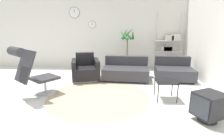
{
  "coord_description": "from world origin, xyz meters",
  "views": [
    {
      "loc": [
        0.6,
        -3.77,
        1.6
      ],
      "look_at": [
        0.39,
        0.39,
        0.55
      ],
      "focal_mm": 28.0,
      "sensor_mm": 36.0,
      "label": 1
    }
  ],
  "objects": [
    {
      "name": "potted_plant",
      "position": [
        0.83,
        2.53,
        0.71
      ],
      "size": [
        0.57,
        0.56,
        1.56
      ],
      "color": "brown",
      "rests_on": "ground_plane"
    },
    {
      "name": "round_rug",
      "position": [
        0.09,
        -0.01,
        0.0
      ],
      "size": [
        2.36,
        2.36,
        0.01
      ],
      "color": "tan",
      "rests_on": "ground_plane"
    },
    {
      "name": "shelf_unit",
      "position": [
        2.35,
        2.72,
        0.97
      ],
      "size": [
        0.91,
        0.28,
        2.09
      ],
      "color": "#BCBCC1",
      "rests_on": "ground_plane"
    },
    {
      "name": "crt_television",
      "position": [
        2.11,
        -0.96,
        0.28
      ],
      "size": [
        0.59,
        0.58,
        0.51
      ],
      "rotation": [
        0.0,
        0.0,
        2.02
      ],
      "color": "black",
      "rests_on": "ground_plane"
    },
    {
      "name": "armchair_red",
      "position": [
        -0.47,
        1.35,
        0.29
      ],
      "size": [
        0.97,
        0.97,
        0.79
      ],
      "rotation": [
        0.0,
        0.0,
        3.39
      ],
      "color": "silver",
      "rests_on": "ground_plane"
    },
    {
      "name": "couch_low",
      "position": [
        0.76,
        1.51,
        0.24
      ],
      "size": [
        1.43,
        1.04,
        0.66
      ],
      "rotation": [
        0.0,
        0.0,
        3.07
      ],
      "color": "black",
      "rests_on": "ground_plane"
    },
    {
      "name": "ground_plane",
      "position": [
        0.0,
        0.0,
        0.0
      ],
      "size": [
        12.0,
        12.0,
        0.0
      ],
      "primitive_type": "plane",
      "color": "silver"
    },
    {
      "name": "lounge_chair",
      "position": [
        -1.4,
        -0.1,
        0.69
      ],
      "size": [
        0.97,
        1.04,
        1.18
      ],
      "rotation": [
        0.0,
        0.0,
        -0.66
      ],
      "color": "#BCBCC1",
      "rests_on": "ground_plane"
    },
    {
      "name": "side_table",
      "position": [
        1.61,
        -0.05,
        0.39
      ],
      "size": [
        0.45,
        0.45,
        0.43
      ],
      "color": "black",
      "rests_on": "ground_plane"
    },
    {
      "name": "couch_second",
      "position": [
        2.23,
        1.52,
        0.24
      ],
      "size": [
        1.16,
        1.02,
        0.66
      ],
      "rotation": [
        0.0,
        0.0,
        3.07
      ],
      "color": "black",
      "rests_on": "ground_plane"
    },
    {
      "name": "wall_back",
      "position": [
        -0.0,
        2.99,
        1.4
      ],
      "size": [
        12.0,
        0.09,
        2.8
      ],
      "color": "silver",
      "rests_on": "ground_plane"
    }
  ]
}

